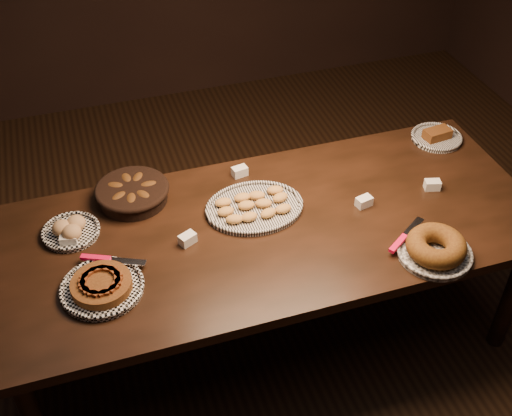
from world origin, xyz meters
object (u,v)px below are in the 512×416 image
object	(u,v)px
buffet_table	(268,238)
madeleine_platter	(254,207)
apple_tart_plate	(102,286)
bundt_cake_plate	(435,248)

from	to	relation	value
buffet_table	madeleine_platter	world-z (taller)	madeleine_platter
apple_tart_plate	madeleine_platter	distance (m)	0.75
buffet_table	madeleine_platter	distance (m)	0.15
madeleine_platter	bundt_cake_plate	distance (m)	0.79
madeleine_platter	bundt_cake_plate	size ratio (longest dim) A/B	1.19
apple_tart_plate	bundt_cake_plate	size ratio (longest dim) A/B	0.97
apple_tart_plate	buffet_table	bearing A→B (deg)	17.05
bundt_cake_plate	buffet_table	bearing A→B (deg)	158.37
buffet_table	bundt_cake_plate	bearing A→B (deg)	-33.00
buffet_table	apple_tart_plate	bearing A→B (deg)	-168.07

